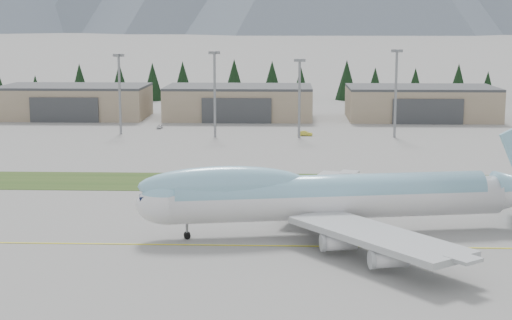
{
  "coord_description": "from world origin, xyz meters",
  "views": [
    {
      "loc": [
        0.65,
        -108.85,
        31.94
      ],
      "look_at": [
        -4.55,
        25.67,
        8.0
      ],
      "focal_mm": 55.0,
      "sensor_mm": 36.0,
      "label": 1
    }
  ],
  "objects_px": {
    "hangar_left": "(75,101)",
    "service_vehicle_b": "(305,136)",
    "service_vehicle_a": "(160,129)",
    "boeing_747_freighter": "(333,196)",
    "hangar_right": "(421,103)",
    "hangar_center": "(239,102)"
  },
  "relations": [
    {
      "from": "hangar_center",
      "to": "boeing_747_freighter",
      "type": "bearing_deg",
      "value": -80.92
    },
    {
      "from": "hangar_left",
      "to": "hangar_right",
      "type": "height_order",
      "value": "same"
    },
    {
      "from": "boeing_747_freighter",
      "to": "hangar_right",
      "type": "distance_m",
      "value": 147.45
    },
    {
      "from": "hangar_center",
      "to": "service_vehicle_b",
      "type": "distance_m",
      "value": 45.1
    },
    {
      "from": "hangar_center",
      "to": "service_vehicle_a",
      "type": "distance_m",
      "value": 35.06
    },
    {
      "from": "service_vehicle_a",
      "to": "service_vehicle_b",
      "type": "xyz_separation_m",
      "value": [
        43.42,
        -13.05,
        0.0
      ]
    },
    {
      "from": "hangar_center",
      "to": "service_vehicle_a",
      "type": "relative_size",
      "value": 15.01
    },
    {
      "from": "boeing_747_freighter",
      "to": "hangar_left",
      "type": "bearing_deg",
      "value": 108.59
    },
    {
      "from": "hangar_left",
      "to": "service_vehicle_b",
      "type": "bearing_deg",
      "value": -27.45
    },
    {
      "from": "hangar_center",
      "to": "hangar_right",
      "type": "height_order",
      "value": "same"
    },
    {
      "from": "hangar_center",
      "to": "hangar_left",
      "type": "bearing_deg",
      "value": 180.0
    },
    {
      "from": "hangar_left",
      "to": "hangar_right",
      "type": "relative_size",
      "value": 1.0
    },
    {
      "from": "hangar_left",
      "to": "boeing_747_freighter",
      "type": "bearing_deg",
      "value": -61.4
    },
    {
      "from": "service_vehicle_a",
      "to": "service_vehicle_b",
      "type": "height_order",
      "value": "service_vehicle_b"
    },
    {
      "from": "hangar_right",
      "to": "service_vehicle_b",
      "type": "distance_m",
      "value": 55.74
    },
    {
      "from": "service_vehicle_a",
      "to": "hangar_left",
      "type": "bearing_deg",
      "value": 147.99
    },
    {
      "from": "hangar_center",
      "to": "hangar_right",
      "type": "bearing_deg",
      "value": 0.0
    },
    {
      "from": "service_vehicle_a",
      "to": "boeing_747_freighter",
      "type": "bearing_deg",
      "value": -61.75
    },
    {
      "from": "hangar_left",
      "to": "hangar_right",
      "type": "bearing_deg",
      "value": 0.0
    },
    {
      "from": "hangar_left",
      "to": "hangar_right",
      "type": "xyz_separation_m",
      "value": [
        115.0,
        0.0,
        0.0
      ]
    },
    {
      "from": "service_vehicle_b",
      "to": "boeing_747_freighter",
      "type": "bearing_deg",
      "value": -171.18
    },
    {
      "from": "boeing_747_freighter",
      "to": "hangar_right",
      "type": "xyz_separation_m",
      "value": [
        37.2,
        142.68,
        -0.47
      ]
    }
  ]
}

